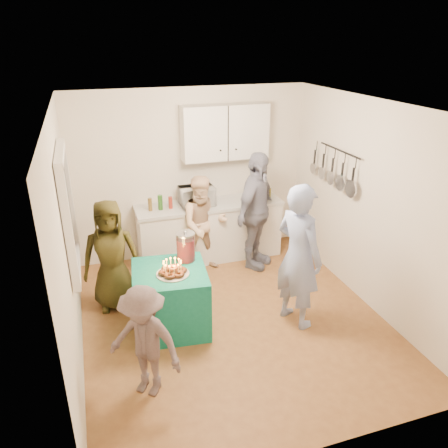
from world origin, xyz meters
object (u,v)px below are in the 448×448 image
object	(u,v)px
microwave	(197,196)
child_near_left	(145,342)
man_birthday	(299,256)
woman_back_left	(111,255)
party_table	(171,299)
woman_back_right	(256,212)
woman_back_center	(204,224)
counter	(210,232)
punch_jar	(186,248)

from	to	relation	value
microwave	child_near_left	distance (m)	2.88
man_birthday	woman_back_left	distance (m)	2.32
party_table	woman_back_left	xyz separation A→B (m)	(-0.60, 0.67, 0.35)
microwave	woman_back_left	world-z (taller)	woman_back_left
microwave	woman_back_left	bearing A→B (deg)	-147.30
child_near_left	woman_back_right	bearing A→B (deg)	86.26
microwave	woman_back_center	size ratio (longest dim) A/B	0.35
woman_back_left	child_near_left	xyz separation A→B (m)	(0.16, -1.64, -0.14)
woman_back_center	party_table	bearing A→B (deg)	-119.39
counter	woman_back_center	distance (m)	0.49
microwave	woman_back_right	world-z (taller)	woman_back_right
punch_jar	child_near_left	xyz separation A→B (m)	(-0.69, -1.17, -0.34)
party_table	microwave	bearing A→B (deg)	64.70
punch_jar	party_table	bearing A→B (deg)	-141.43
counter	woman_back_left	world-z (taller)	woman_back_left
woman_back_left	woman_back_center	bearing A→B (deg)	28.09
man_birthday	woman_back_left	world-z (taller)	man_birthday
woman_back_left	microwave	bearing A→B (deg)	39.06
microwave	child_near_left	size ratio (longest dim) A/B	0.43
microwave	party_table	bearing A→B (deg)	-117.06
counter	man_birthday	world-z (taller)	man_birthday
man_birthday	woman_back_center	size ratio (longest dim) A/B	1.22
microwave	child_near_left	bearing A→B (deg)	-116.67
microwave	woman_back_center	xyz separation A→B (m)	(0.01, -0.34, -0.32)
party_table	woman_back_right	xyz separation A→B (m)	(1.52, 1.12, 0.51)
counter	woman_back_center	xyz separation A→B (m)	(-0.19, -0.34, 0.30)
woman_back_right	punch_jar	bearing A→B (deg)	172.37
woman_back_left	woman_back_right	size ratio (longest dim) A/B	0.82
counter	microwave	xyz separation A→B (m)	(-0.19, 0.00, 0.62)
man_birthday	child_near_left	xyz separation A→B (m)	(-1.91, -0.62, -0.30)
counter	child_near_left	world-z (taller)	child_near_left
child_near_left	woman_back_center	bearing A→B (deg)	101.12
counter	woman_back_center	size ratio (longest dim) A/B	1.51
woman_back_right	child_near_left	distance (m)	2.89
man_birthday	child_near_left	distance (m)	2.03
microwave	woman_back_center	world-z (taller)	woman_back_center
man_birthday	woman_back_right	bearing A→B (deg)	-22.74
counter	woman_back_right	world-z (taller)	woman_back_right
microwave	man_birthday	size ratio (longest dim) A/B	0.29
counter	party_table	size ratio (longest dim) A/B	2.59
party_table	punch_jar	bearing A→B (deg)	38.57
party_table	punch_jar	xyz separation A→B (m)	(0.25, 0.20, 0.55)
woman_back_right	child_near_left	xyz separation A→B (m)	(-1.96, -2.10, -0.29)
microwave	punch_jar	bearing A→B (deg)	-111.65
man_birthday	punch_jar	bearing A→B (deg)	44.97
man_birthday	woman_back_center	xyz separation A→B (m)	(-0.71, 1.62, -0.16)
man_birthday	woman_back_right	size ratio (longest dim) A/B	1.01
party_table	woman_back_center	world-z (taller)	woman_back_center
man_birthday	child_near_left	bearing A→B (deg)	87.40
counter	woman_back_left	xyz separation A→B (m)	(-1.55, -0.93, 0.30)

